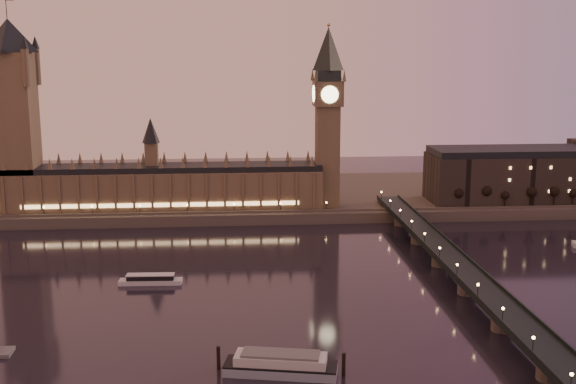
# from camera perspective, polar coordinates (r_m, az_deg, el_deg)

# --- Properties ---
(ground) EXTENTS (700.00, 700.00, 0.00)m
(ground) POSITION_cam_1_polar(r_m,az_deg,el_deg) (302.64, -4.17, -7.29)
(ground) COLOR black
(ground) RESTS_ON ground
(far_embankment) EXTENTS (560.00, 130.00, 6.00)m
(far_embankment) POSITION_cam_1_polar(r_m,az_deg,el_deg) (462.43, -0.59, -0.33)
(far_embankment) COLOR #423D35
(far_embankment) RESTS_ON ground
(palace_of_westminster) EXTENTS (180.00, 26.62, 52.00)m
(palace_of_westminster) POSITION_cam_1_polar(r_m,az_deg,el_deg) (416.53, -9.85, 0.82)
(palace_of_westminster) COLOR brown
(palace_of_westminster) RESTS_ON ground
(victoria_tower) EXTENTS (31.68, 31.68, 118.00)m
(victoria_tower) POSITION_cam_1_polar(r_m,az_deg,el_deg) (426.11, -20.87, 6.46)
(victoria_tower) COLOR brown
(victoria_tower) RESTS_ON ground
(big_ben) EXTENTS (17.68, 17.68, 104.00)m
(big_ben) POSITION_cam_1_polar(r_m,az_deg,el_deg) (412.75, 3.16, 6.79)
(big_ben) COLOR brown
(big_ben) RESTS_ON ground
(westminster_bridge) EXTENTS (13.20, 260.00, 15.30)m
(westminster_bridge) POSITION_cam_1_polar(r_m,az_deg,el_deg) (314.71, 12.83, -5.76)
(westminster_bridge) COLOR black
(westminster_bridge) RESTS_ON ground
(city_block) EXTENTS (155.00, 45.00, 34.00)m
(city_block) POSITION_cam_1_polar(r_m,az_deg,el_deg) (467.18, 20.34, 1.48)
(city_block) COLOR black
(city_block) RESTS_ON ground
(bare_tree_0) EXTENTS (5.27, 5.27, 10.72)m
(bare_tree_0) POSITION_cam_1_polar(r_m,az_deg,el_deg) (424.79, 13.47, -0.18)
(bare_tree_0) COLOR black
(bare_tree_0) RESTS_ON ground
(bare_tree_1) EXTENTS (5.27, 5.27, 10.72)m
(bare_tree_1) POSITION_cam_1_polar(r_m,az_deg,el_deg) (429.15, 15.20, -0.15)
(bare_tree_1) COLOR black
(bare_tree_1) RESTS_ON ground
(bare_tree_2) EXTENTS (5.27, 5.27, 10.72)m
(bare_tree_2) POSITION_cam_1_polar(r_m,az_deg,el_deg) (433.88, 16.89, -0.13)
(bare_tree_2) COLOR black
(bare_tree_2) RESTS_ON ground
(bare_tree_3) EXTENTS (5.27, 5.27, 10.72)m
(bare_tree_3) POSITION_cam_1_polar(r_m,az_deg,el_deg) (438.99, 18.54, -0.10)
(bare_tree_3) COLOR black
(bare_tree_3) RESTS_ON ground
(bare_tree_4) EXTENTS (5.27, 5.27, 10.72)m
(bare_tree_4) POSITION_cam_1_polar(r_m,az_deg,el_deg) (444.45, 20.15, -0.07)
(bare_tree_4) COLOR black
(bare_tree_4) RESTS_ON ground
(bare_tree_5) EXTENTS (5.27, 5.27, 10.72)m
(bare_tree_5) POSITION_cam_1_polar(r_m,az_deg,el_deg) (450.26, 21.72, -0.04)
(bare_tree_5) COLOR black
(bare_tree_5) RESTS_ON ground
(cruise_boat_a) EXTENTS (26.19, 6.54, 4.16)m
(cruise_boat_a) POSITION_cam_1_polar(r_m,az_deg,el_deg) (307.33, -10.81, -6.81)
(cruise_boat_a) COLOR silver
(cruise_boat_a) RESTS_ON ground
(moored_barge) EXTENTS (38.55, 16.13, 7.21)m
(moored_barge) POSITION_cam_1_polar(r_m,az_deg,el_deg) (222.85, -0.59, -13.46)
(moored_barge) COLOR #8495A8
(moored_barge) RESTS_ON ground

